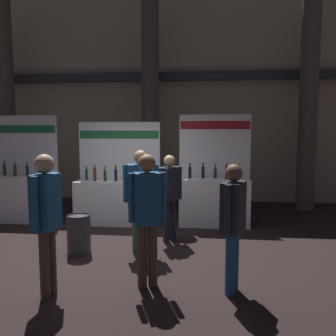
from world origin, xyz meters
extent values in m
plane|color=black|center=(0.00, 0.00, 0.00)|extent=(25.07, 25.07, 0.00)
cube|color=tan|center=(0.00, 4.53, 3.25)|extent=(12.53, 0.25, 6.50)
cube|color=#2D2D33|center=(0.00, 4.23, 3.57)|extent=(12.53, 0.20, 0.24)
cylinder|color=#51473D|center=(-4.09, 3.57, 2.80)|extent=(0.46, 0.46, 5.59)
cylinder|color=#51473D|center=(0.00, 3.57, 2.80)|extent=(0.46, 0.46, 5.59)
cylinder|color=#51473D|center=(4.09, 3.57, 2.80)|extent=(0.46, 0.46, 5.59)
cube|color=white|center=(-2.75, 1.60, 0.52)|extent=(1.57, 0.60, 1.05)
cube|color=white|center=(-2.75, 1.94, 1.21)|extent=(1.64, 0.04, 2.41)
cube|color=#1E6638|center=(-2.75, 1.92, 2.10)|extent=(1.60, 0.01, 0.18)
cylinder|color=#19381E|center=(-3.05, 1.59, 1.18)|extent=(0.07, 0.07, 0.27)
cylinder|color=#19381E|center=(-3.05, 1.59, 1.36)|extent=(0.03, 0.03, 0.09)
cylinder|color=gold|center=(-3.05, 1.59, 1.41)|extent=(0.03, 0.03, 0.02)
cylinder|color=#472D14|center=(-2.76, 1.53, 1.17)|extent=(0.07, 0.07, 0.24)
cylinder|color=#472D14|center=(-2.76, 1.53, 1.33)|extent=(0.03, 0.03, 0.07)
cylinder|color=red|center=(-2.76, 1.53, 1.37)|extent=(0.03, 0.03, 0.02)
cylinder|color=black|center=(-2.49, 1.57, 1.16)|extent=(0.06, 0.06, 0.23)
cylinder|color=black|center=(-2.49, 1.57, 1.31)|extent=(0.03, 0.03, 0.07)
cylinder|color=red|center=(-2.49, 1.57, 1.35)|extent=(0.03, 0.03, 0.02)
cylinder|color=black|center=(-2.21, 1.63, 1.18)|extent=(0.06, 0.06, 0.27)
cylinder|color=black|center=(-2.21, 1.63, 1.35)|extent=(0.03, 0.03, 0.06)
cylinder|color=red|center=(-2.21, 1.63, 1.39)|extent=(0.03, 0.03, 0.02)
cube|color=white|center=(-0.46, 1.60, 0.48)|extent=(1.78, 0.60, 0.96)
cube|color=white|center=(-0.46, 1.94, 1.13)|extent=(1.87, 0.04, 2.26)
cube|color=#1E6638|center=(-0.46, 1.92, 1.97)|extent=(1.82, 0.01, 0.18)
cylinder|color=#19381E|center=(-1.15, 1.67, 1.08)|extent=(0.06, 0.06, 0.24)
cylinder|color=#19381E|center=(-1.15, 1.67, 1.23)|extent=(0.03, 0.03, 0.06)
cylinder|color=red|center=(-1.15, 1.67, 1.27)|extent=(0.03, 0.03, 0.02)
cylinder|color=#472D14|center=(-0.93, 1.57, 1.10)|extent=(0.07, 0.07, 0.28)
cylinder|color=#472D14|center=(-0.93, 1.57, 1.27)|extent=(0.03, 0.03, 0.06)
cylinder|color=black|center=(-0.93, 1.57, 1.31)|extent=(0.03, 0.03, 0.02)
cylinder|color=#19381E|center=(-0.69, 1.56, 1.08)|extent=(0.06, 0.06, 0.24)
cylinder|color=#19381E|center=(-0.69, 1.56, 1.24)|extent=(0.03, 0.03, 0.09)
cylinder|color=gold|center=(-0.69, 1.56, 1.29)|extent=(0.03, 0.03, 0.02)
cylinder|color=black|center=(-0.45, 1.56, 1.09)|extent=(0.07, 0.07, 0.27)
cylinder|color=black|center=(-0.45, 1.56, 1.26)|extent=(0.03, 0.03, 0.08)
cylinder|color=black|center=(-0.45, 1.56, 1.31)|extent=(0.03, 0.03, 0.02)
cylinder|color=#19381E|center=(-0.22, 1.63, 1.07)|extent=(0.07, 0.07, 0.23)
cylinder|color=#19381E|center=(-0.22, 1.63, 1.23)|extent=(0.03, 0.03, 0.08)
cylinder|color=black|center=(-0.22, 1.63, 1.28)|extent=(0.03, 0.03, 0.02)
cylinder|color=#472D14|center=(0.00, 1.66, 1.10)|extent=(0.07, 0.07, 0.27)
cylinder|color=#472D14|center=(0.00, 1.66, 1.27)|extent=(0.03, 0.03, 0.08)
cylinder|color=red|center=(0.00, 1.66, 1.32)|extent=(0.03, 0.03, 0.02)
cylinder|color=#472D14|center=(0.24, 1.64, 1.07)|extent=(0.08, 0.08, 0.22)
cylinder|color=#472D14|center=(0.24, 1.64, 1.23)|extent=(0.03, 0.03, 0.09)
cylinder|color=black|center=(0.24, 1.64, 1.28)|extent=(0.03, 0.03, 0.02)
cube|color=white|center=(1.70, 1.71, 0.52)|extent=(1.50, 0.60, 1.03)
cube|color=white|center=(1.70, 2.05, 1.21)|extent=(1.58, 0.04, 2.42)
cube|color=maroon|center=(1.70, 2.03, 2.19)|extent=(1.53, 0.01, 0.18)
cylinder|color=black|center=(1.16, 1.75, 1.15)|extent=(0.07, 0.07, 0.24)
cylinder|color=black|center=(1.16, 1.75, 1.31)|extent=(0.03, 0.03, 0.08)
cylinder|color=gold|center=(1.16, 1.75, 1.36)|extent=(0.03, 0.03, 0.02)
cylinder|color=black|center=(1.45, 1.78, 1.15)|extent=(0.07, 0.07, 0.24)
cylinder|color=black|center=(1.45, 1.78, 1.31)|extent=(0.03, 0.03, 0.08)
cylinder|color=black|center=(1.45, 1.78, 1.36)|extent=(0.03, 0.03, 0.02)
cylinder|color=#19381E|center=(1.71, 1.78, 1.14)|extent=(0.07, 0.07, 0.22)
cylinder|color=#19381E|center=(1.71, 1.78, 1.30)|extent=(0.03, 0.03, 0.09)
cylinder|color=red|center=(1.71, 1.78, 1.35)|extent=(0.03, 0.03, 0.02)
cylinder|color=black|center=(1.95, 1.71, 1.17)|extent=(0.06, 0.06, 0.28)
cylinder|color=black|center=(1.95, 1.71, 1.34)|extent=(0.03, 0.03, 0.06)
cylinder|color=gold|center=(1.95, 1.71, 1.38)|extent=(0.03, 0.03, 0.02)
cylinder|color=black|center=(2.24, 1.77, 1.15)|extent=(0.06, 0.06, 0.24)
cylinder|color=black|center=(2.24, 1.77, 1.30)|extent=(0.03, 0.03, 0.07)
cylinder|color=black|center=(2.24, 1.77, 1.34)|extent=(0.03, 0.03, 0.02)
cylinder|color=#38383D|center=(-0.61, -0.34, 0.32)|extent=(0.40, 0.40, 0.64)
torus|color=black|center=(-0.61, -0.34, 0.65)|extent=(0.39, 0.39, 0.02)
cylinder|color=#23232D|center=(0.79, 0.44, 0.39)|extent=(0.12, 0.12, 0.78)
cylinder|color=#23232D|center=(0.89, 0.58, 0.39)|extent=(0.12, 0.12, 0.78)
cube|color=#23232D|center=(0.84, 0.51, 1.09)|extent=(0.45, 0.49, 0.62)
sphere|color=tan|center=(0.84, 0.51, 1.51)|extent=(0.22, 0.22, 0.22)
cylinder|color=#23232D|center=(0.70, 0.30, 1.11)|extent=(0.08, 0.08, 0.59)
cylinder|color=#23232D|center=(0.99, 0.72, 1.11)|extent=(0.08, 0.08, 0.59)
cylinder|color=#47382D|center=(-0.42, -1.82, 0.43)|extent=(0.12, 0.12, 0.87)
cylinder|color=#47382D|center=(-0.44, -1.97, 0.43)|extent=(0.12, 0.12, 0.87)
cube|color=navy|center=(-0.43, -1.89, 1.21)|extent=(0.29, 0.38, 0.69)
sphere|color=tan|center=(-0.43, -1.89, 1.68)|extent=(0.24, 0.24, 0.24)
cylinder|color=navy|center=(-0.41, -1.67, 1.23)|extent=(0.08, 0.08, 0.65)
cylinder|color=navy|center=(-0.46, -2.11, 1.23)|extent=(0.08, 0.08, 0.65)
cylinder|color=navy|center=(1.84, -1.62, 0.40)|extent=(0.12, 0.12, 0.80)
cylinder|color=navy|center=(1.90, -1.45, 0.40)|extent=(0.12, 0.12, 0.80)
cube|color=#23232D|center=(1.87, -1.54, 1.12)|extent=(0.36, 0.45, 0.64)
sphere|color=brown|center=(1.87, -1.54, 1.56)|extent=(0.22, 0.22, 0.22)
cylinder|color=#23232D|center=(1.79, -1.76, 1.14)|extent=(0.08, 0.08, 0.60)
cylinder|color=#23232D|center=(1.95, -1.31, 1.14)|extent=(0.08, 0.08, 0.60)
cylinder|color=#33563D|center=(0.35, -0.21, 0.42)|extent=(0.12, 0.12, 0.85)
cylinder|color=#33563D|center=(0.53, -0.18, 0.42)|extent=(0.12, 0.12, 0.85)
cube|color=navy|center=(0.44, -0.20, 1.18)|extent=(0.46, 0.29, 0.67)
sphere|color=#8C6647|center=(0.44, -0.20, 1.64)|extent=(0.23, 0.23, 0.23)
cylinder|color=navy|center=(0.18, -0.23, 1.20)|extent=(0.08, 0.08, 0.64)
cylinder|color=navy|center=(0.70, -0.16, 1.20)|extent=(0.08, 0.08, 0.64)
cylinder|color=#47382D|center=(0.69, -1.50, 0.43)|extent=(0.12, 0.12, 0.86)
cylinder|color=#47382D|center=(0.83, -1.45, 0.43)|extent=(0.12, 0.12, 0.86)
cube|color=navy|center=(0.76, -1.48, 1.20)|extent=(0.39, 0.35, 0.68)
sphere|color=#8C6647|center=(0.76, -1.48, 1.66)|extent=(0.24, 0.24, 0.24)
cylinder|color=navy|center=(0.56, -1.55, 1.21)|extent=(0.08, 0.08, 0.65)
cylinder|color=navy|center=(0.96, -1.41, 1.21)|extent=(0.08, 0.08, 0.65)
camera|label=1|loc=(1.54, -6.02, 2.10)|focal=38.26mm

